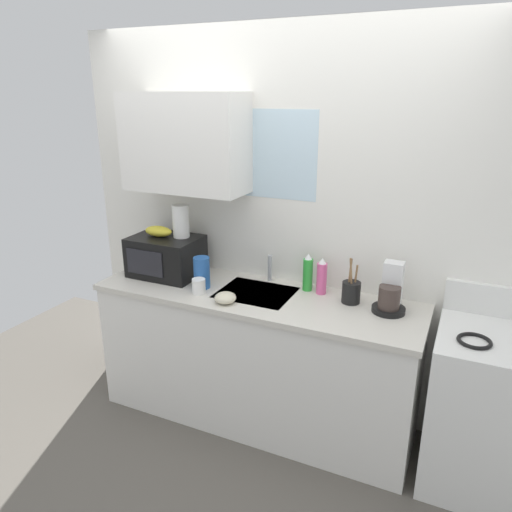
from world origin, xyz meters
TOP-DOWN VIEW (x-y plane):
  - kitchen_wall_assembly at (-0.10, 0.31)m, footprint 2.84×0.42m
  - counter_unit at (-0.00, 0.00)m, footprint 2.07×0.63m
  - sink_faucet at (-0.01, 0.24)m, footprint 0.03×0.03m
  - stove_range at (1.38, 0.00)m, footprint 0.60×0.60m
  - microwave at (-0.70, 0.05)m, footprint 0.46×0.35m
  - banana_bunch at (-0.75, 0.05)m, footprint 0.20×0.11m
  - paper_towel_roll at (-0.60, 0.10)m, footprint 0.11×0.11m
  - coffee_maker at (0.80, 0.11)m, footprint 0.19×0.21m
  - dish_soap_bottle_green at (0.27, 0.19)m, footprint 0.06×0.06m
  - dish_soap_bottle_pink at (0.37, 0.18)m, footprint 0.06×0.06m
  - cereal_canister at (-0.36, -0.05)m, footprint 0.10×0.10m
  - mug_white at (-0.33, -0.14)m, footprint 0.08×0.08m
  - utensil_crock at (0.57, 0.12)m, footprint 0.11×0.11m
  - small_bowl at (-0.11, -0.20)m, footprint 0.13×0.13m

SIDE VIEW (x-z plane):
  - stove_range at x=1.38m, z-range -0.08..1.00m
  - counter_unit at x=0.00m, z-range 0.01..0.91m
  - small_bowl at x=-0.11m, z-range 0.90..0.96m
  - mug_white at x=-0.33m, z-range 0.90..0.99m
  - utensil_crock at x=0.57m, z-range 0.83..1.11m
  - sink_faucet at x=-0.01m, z-range 0.90..1.08m
  - cereal_canister at x=-0.36m, z-range 0.90..1.10m
  - coffee_maker at x=0.80m, z-range 0.86..1.14m
  - dish_soap_bottle_pink at x=0.37m, z-range 0.89..1.13m
  - dish_soap_bottle_green at x=0.27m, z-range 0.89..1.14m
  - microwave at x=-0.70m, z-range 0.90..1.17m
  - banana_bunch at x=-0.75m, z-range 1.17..1.24m
  - paper_towel_roll at x=-0.60m, z-range 1.17..1.39m
  - kitchen_wall_assembly at x=-0.10m, z-range 0.10..2.60m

